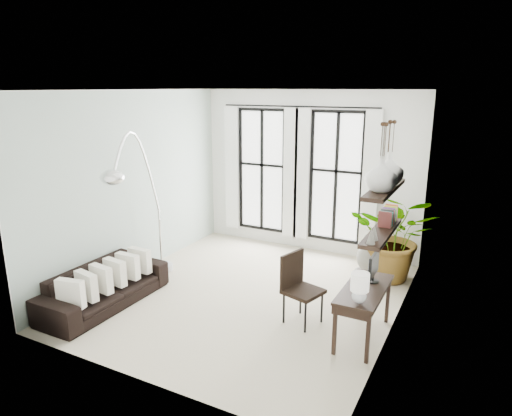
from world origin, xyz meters
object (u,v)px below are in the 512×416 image
Objects in this scene: arc_lamp at (136,168)px; sofa at (104,286)px; plant at (394,236)px; desk_chair at (298,283)px; buddha at (369,260)px; desk at (363,292)px.

sofa is at bearing -97.72° from arc_lamp.
arc_lamp reaches higher than sofa.
plant is 1.55× the size of desk_chair.
arc_lamp is (0.10, 0.76, 1.71)m from sofa.
plant is 0.59m from buddha.
arc_lamp reaches higher than desk_chair.
buddha is (-0.41, 2.01, -0.34)m from desk.
desk_chair is (-0.94, 0.09, -0.11)m from desk.
desk_chair is at bearing -72.09° from sofa.
buddha reaches higher than sofa.
plant is (3.70, 3.02, 0.47)m from sofa.
plant is at bearing 28.57° from buddha.
desk reaches higher than desk_chair.
buddha is at bearing 32.54° from arc_lamp.
desk is 1.21× the size of desk_chair.
sofa is at bearing -139.81° from buddha.
desk_chair is 3.07m from arc_lamp.
desk is (3.75, 0.81, 0.38)m from sofa.
plant is at bearing 91.24° from desk.
sofa is at bearing -140.80° from plant.
desk is 3.88m from arc_lamp.
arc_lamp is (-2.71, -0.14, 1.44)m from desk_chair.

